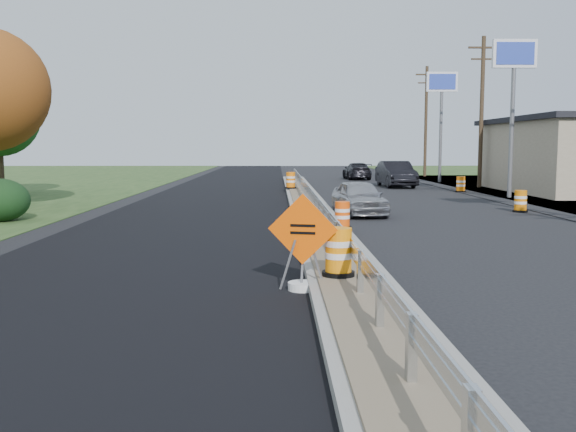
{
  "coord_description": "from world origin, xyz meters",
  "views": [
    {
      "loc": [
        -1.38,
        -16.32,
        2.61
      ],
      "look_at": [
        -1.12,
        -2.42,
        1.1
      ],
      "focal_mm": 40.0,
      "sensor_mm": 36.0,
      "label": 1
    }
  ],
  "objects_px": {
    "caution_sign": "(303,266)",
    "car_dark_far": "(357,171)",
    "barrel_median_near": "(339,253)",
    "car_silver": "(359,197)",
    "barrel_median_mid": "(342,216)",
    "barrel_shoulder_far": "(402,176)",
    "barrel_shoulder_mid": "(461,185)",
    "barrel_shoulder_near": "(520,202)",
    "car_dark_mid": "(396,174)",
    "barrel_median_far": "(291,181)"
  },
  "relations": [
    {
      "from": "caution_sign",
      "to": "car_dark_far",
      "type": "relative_size",
      "value": 0.39
    },
    {
      "from": "barrel_median_near",
      "to": "car_silver",
      "type": "xyz_separation_m",
      "value": [
        2.03,
        12.73,
        0.01
      ]
    },
    {
      "from": "barrel_median_mid",
      "to": "barrel_shoulder_far",
      "type": "height_order",
      "value": "barrel_median_mid"
    },
    {
      "from": "barrel_shoulder_mid",
      "to": "barrel_median_near",
      "type": "bearing_deg",
      "value": -110.81
    },
    {
      "from": "barrel_shoulder_near",
      "to": "caution_sign",
      "type": "bearing_deg",
      "value": -123.81
    },
    {
      "from": "barrel_shoulder_near",
      "to": "car_silver",
      "type": "height_order",
      "value": "car_silver"
    },
    {
      "from": "barrel_shoulder_mid",
      "to": "car_dark_far",
      "type": "height_order",
      "value": "car_dark_far"
    },
    {
      "from": "caution_sign",
      "to": "barrel_median_near",
      "type": "relative_size",
      "value": 1.98
    },
    {
      "from": "car_silver",
      "to": "car_dark_mid",
      "type": "height_order",
      "value": "car_dark_mid"
    },
    {
      "from": "barrel_median_near",
      "to": "barrel_median_far",
      "type": "relative_size",
      "value": 0.96
    },
    {
      "from": "barrel_shoulder_mid",
      "to": "barrel_shoulder_far",
      "type": "bearing_deg",
      "value": 95.01
    },
    {
      "from": "caution_sign",
      "to": "barrel_shoulder_mid",
      "type": "relative_size",
      "value": 1.97
    },
    {
      "from": "barrel_median_mid",
      "to": "car_dark_mid",
      "type": "distance_m",
      "value": 23.63
    },
    {
      "from": "barrel_median_mid",
      "to": "car_dark_far",
      "type": "relative_size",
      "value": 0.17
    },
    {
      "from": "barrel_median_near",
      "to": "barrel_median_mid",
      "type": "distance_m",
      "value": 6.9
    },
    {
      "from": "barrel_median_far",
      "to": "barrel_shoulder_near",
      "type": "distance_m",
      "value": 14.21
    },
    {
      "from": "barrel_shoulder_mid",
      "to": "car_dark_mid",
      "type": "relative_size",
      "value": 0.18
    },
    {
      "from": "barrel_median_mid",
      "to": "barrel_median_far",
      "type": "relative_size",
      "value": 0.84
    },
    {
      "from": "caution_sign",
      "to": "barrel_median_far",
      "type": "relative_size",
      "value": 1.9
    },
    {
      "from": "car_silver",
      "to": "barrel_shoulder_mid",
      "type": "bearing_deg",
      "value": 51.49
    },
    {
      "from": "barrel_shoulder_near",
      "to": "car_dark_mid",
      "type": "height_order",
      "value": "car_dark_mid"
    },
    {
      "from": "barrel_median_near",
      "to": "car_dark_far",
      "type": "bearing_deg",
      "value": 82.33
    },
    {
      "from": "barrel_shoulder_mid",
      "to": "barrel_shoulder_far",
      "type": "relative_size",
      "value": 1.08
    },
    {
      "from": "barrel_shoulder_far",
      "to": "car_dark_mid",
      "type": "bearing_deg",
      "value": -104.0
    },
    {
      "from": "barrel_median_mid",
      "to": "barrel_median_far",
      "type": "bearing_deg",
      "value": 93.53
    },
    {
      "from": "barrel_shoulder_near",
      "to": "car_dark_mid",
      "type": "relative_size",
      "value": 0.17
    },
    {
      "from": "barrel_median_far",
      "to": "barrel_shoulder_near",
      "type": "relative_size",
      "value": 1.07
    },
    {
      "from": "barrel_median_near",
      "to": "car_dark_mid",
      "type": "xyz_separation_m",
      "value": [
        6.62,
        29.74,
        0.17
      ]
    },
    {
      "from": "barrel_median_mid",
      "to": "barrel_shoulder_far",
      "type": "distance_m",
      "value": 30.89
    },
    {
      "from": "barrel_shoulder_mid",
      "to": "car_dark_far",
      "type": "relative_size",
      "value": 0.2
    },
    {
      "from": "barrel_median_far",
      "to": "barrel_shoulder_far",
      "type": "xyz_separation_m",
      "value": [
        8.7,
        12.1,
        -0.28
      ]
    },
    {
      "from": "barrel_median_near",
      "to": "car_dark_mid",
      "type": "bearing_deg",
      "value": 77.46
    },
    {
      "from": "barrel_shoulder_near",
      "to": "barrel_shoulder_far",
      "type": "xyz_separation_m",
      "value": [
        -0.24,
        23.14,
        -0.02
      ]
    },
    {
      "from": "car_dark_far",
      "to": "barrel_shoulder_near",
      "type": "bearing_deg",
      "value": 95.59
    },
    {
      "from": "barrel_shoulder_mid",
      "to": "car_silver",
      "type": "height_order",
      "value": "car_silver"
    },
    {
      "from": "barrel_shoulder_mid",
      "to": "barrel_shoulder_far",
      "type": "height_order",
      "value": "barrel_shoulder_mid"
    },
    {
      "from": "barrel_median_far",
      "to": "barrel_median_mid",
      "type": "bearing_deg",
      "value": -86.47
    },
    {
      "from": "barrel_median_mid",
      "to": "barrel_median_far",
      "type": "height_order",
      "value": "barrel_median_far"
    },
    {
      "from": "barrel_median_mid",
      "to": "barrel_shoulder_near",
      "type": "xyz_separation_m",
      "value": [
        7.84,
        6.8,
        -0.19
      ]
    },
    {
      "from": "barrel_median_mid",
      "to": "barrel_shoulder_mid",
      "type": "relative_size",
      "value": 0.87
    },
    {
      "from": "car_dark_mid",
      "to": "barrel_median_far",
      "type": "bearing_deg",
      "value": -146.72
    },
    {
      "from": "barrel_median_mid",
      "to": "car_dark_mid",
      "type": "bearing_deg",
      "value": 75.69
    },
    {
      "from": "barrel_median_near",
      "to": "car_dark_mid",
      "type": "height_order",
      "value": "car_dark_mid"
    },
    {
      "from": "barrel_median_near",
      "to": "barrel_shoulder_far",
      "type": "xyz_separation_m",
      "value": [
        8.38,
        36.79,
        -0.26
      ]
    },
    {
      "from": "barrel_shoulder_mid",
      "to": "barrel_shoulder_near",
      "type": "bearing_deg",
      "value": -94.17
    },
    {
      "from": "car_dark_mid",
      "to": "car_dark_far",
      "type": "relative_size",
      "value": 1.11
    },
    {
      "from": "barrel_median_near",
      "to": "car_dark_far",
      "type": "relative_size",
      "value": 0.2
    },
    {
      "from": "barrel_median_near",
      "to": "barrel_shoulder_near",
      "type": "relative_size",
      "value": 1.02
    },
    {
      "from": "barrel_median_near",
      "to": "barrel_median_mid",
      "type": "relative_size",
      "value": 1.14
    },
    {
      "from": "barrel_shoulder_mid",
      "to": "car_dark_mid",
      "type": "xyz_separation_m",
      "value": [
        -2.81,
        4.94,
        0.4
      ]
    }
  ]
}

